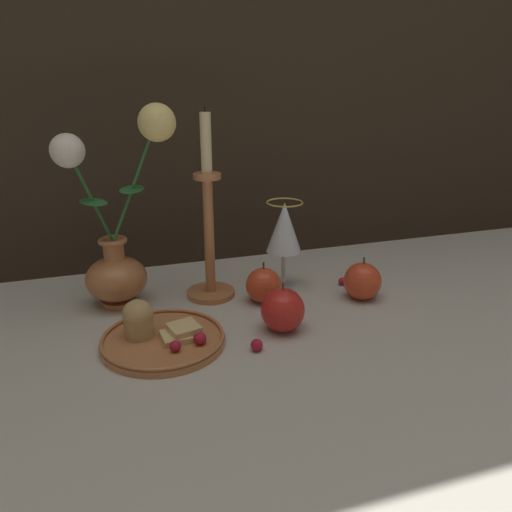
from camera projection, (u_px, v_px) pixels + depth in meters
The scene contains 10 objects.
ground_plane at pixel (231, 315), 0.87m from camera, with size 2.40×2.40×0.00m, color #B7B2A3.
vase at pixel (117, 238), 0.87m from camera, with size 0.20×0.11×0.35m.
plate_with_pastries at pixel (159, 335), 0.77m from camera, with size 0.19×0.19×0.07m.
wine_glass at pixel (284, 231), 0.94m from camera, with size 0.07×0.07×0.17m.
candlestick at pixel (209, 237), 0.91m from camera, with size 0.09×0.09×0.35m.
apple_beside_vase at pixel (362, 281), 0.92m from camera, with size 0.07×0.07×0.08m.
apple_near_glass at pixel (263, 285), 0.91m from camera, with size 0.07×0.07×0.08m.
apple_at_table_edge at pixel (283, 310), 0.81m from camera, with size 0.07×0.07×0.08m.
berry_near_plate at pixel (342, 281), 0.99m from camera, with size 0.02×0.02×0.02m, color #AD192D.
berry_front_center at pixel (257, 345), 0.75m from camera, with size 0.02×0.02×0.02m, color #AD192D.
Camera 1 is at (-0.20, -0.76, 0.39)m, focal length 35.00 mm.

